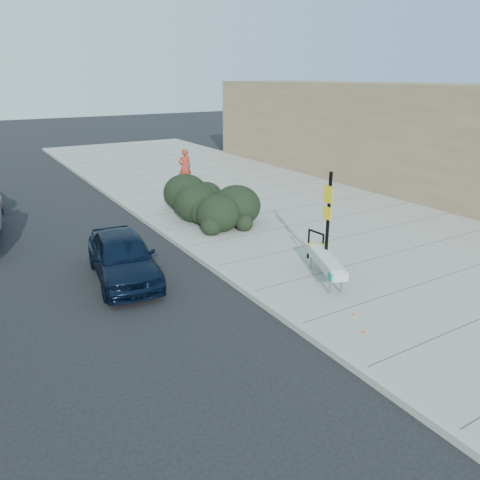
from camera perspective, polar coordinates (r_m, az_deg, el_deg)
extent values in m
plane|color=black|center=(12.41, 1.44, -6.96)|extent=(120.00, 120.00, 0.00)
cube|color=gray|center=(19.25, 7.43, 2.86)|extent=(11.20, 50.00, 0.15)
cube|color=#9E9E99|center=(16.47, -8.01, -0.01)|extent=(0.22, 50.00, 0.17)
cylinder|color=gray|center=(12.39, 10.90, -5.50)|extent=(0.05, 0.05, 0.43)
cylinder|color=gray|center=(12.49, 12.22, -5.39)|extent=(0.05, 0.05, 0.43)
cylinder|color=gray|center=(13.89, 8.63, -2.55)|extent=(0.05, 0.05, 0.43)
cylinder|color=gray|center=(13.98, 9.82, -2.48)|extent=(0.05, 0.05, 0.43)
cylinder|color=gray|center=(13.06, 9.75, -3.20)|extent=(0.71, 1.61, 0.04)
cylinder|color=gray|center=(13.16, 11.00, -3.12)|extent=(0.71, 1.61, 0.04)
cube|color=#B2B2B2|center=(13.05, 10.42, -2.55)|extent=(1.31, 2.26, 0.24)
cube|color=yellow|center=(13.80, 9.29, -0.69)|extent=(0.61, 0.60, 0.02)
cube|color=teal|center=(12.09, 10.96, -4.40)|extent=(0.15, 0.26, 0.21)
cylinder|color=black|center=(14.13, 10.04, -1.16)|extent=(0.06, 0.06, 0.93)
cylinder|color=black|center=(14.53, 8.35, -0.49)|extent=(0.06, 0.06, 0.93)
cylinder|color=black|center=(14.18, 9.28, 0.94)|extent=(0.11, 0.60, 0.06)
cube|color=black|center=(13.24, 10.65, 1.97)|extent=(0.07, 0.07, 2.93)
cube|color=yellow|center=(12.98, 10.70, 5.49)|extent=(0.02, 0.34, 0.47)
cube|color=yellow|center=(13.12, 10.55, 3.24)|extent=(0.02, 0.32, 0.36)
ellipsoid|color=black|center=(18.61, -3.55, 5.32)|extent=(2.93, 4.77, 1.67)
imported|color=black|center=(13.62, -14.10, -1.93)|extent=(2.13, 4.22, 1.38)
imported|color=maroon|center=(24.31, -6.74, 8.79)|extent=(0.71, 0.49, 1.86)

